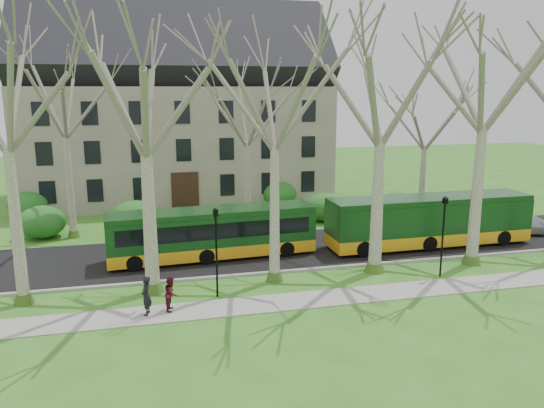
# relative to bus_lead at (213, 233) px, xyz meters

# --- Properties ---
(ground) EXTENTS (120.00, 120.00, 0.00)m
(ground) POSITION_rel_bus_lead_xyz_m (5.43, -4.97, -1.57)
(ground) COLOR #377220
(ground) RESTS_ON ground
(sidewalk) EXTENTS (70.00, 2.00, 0.06)m
(sidewalk) POSITION_rel_bus_lead_xyz_m (5.43, -7.47, -1.54)
(sidewalk) COLOR gray
(sidewalk) RESTS_ON ground
(road) EXTENTS (80.00, 8.00, 0.06)m
(road) POSITION_rel_bus_lead_xyz_m (5.43, 0.53, -1.54)
(road) COLOR black
(road) RESTS_ON ground
(curb) EXTENTS (80.00, 0.25, 0.14)m
(curb) POSITION_rel_bus_lead_xyz_m (5.43, -3.47, -1.50)
(curb) COLOR #A5A39E
(curb) RESTS_ON ground
(building) EXTENTS (26.50, 12.20, 16.00)m
(building) POSITION_rel_bus_lead_xyz_m (-0.57, 19.03, 6.50)
(building) COLOR gray
(building) RESTS_ON ground
(tree_row_verge) EXTENTS (49.00, 7.00, 14.00)m
(tree_row_verge) POSITION_rel_bus_lead_xyz_m (5.43, -4.67, 5.43)
(tree_row_verge) COLOR gray
(tree_row_verge) RESTS_ON ground
(tree_row_far) EXTENTS (33.00, 7.00, 12.00)m
(tree_row_far) POSITION_rel_bus_lead_xyz_m (4.09, 6.03, 4.43)
(tree_row_far) COLOR gray
(tree_row_far) RESTS_ON ground
(lamp_row) EXTENTS (36.22, 0.22, 4.30)m
(lamp_row) POSITION_rel_bus_lead_xyz_m (5.43, -5.97, 1.01)
(lamp_row) COLOR black
(lamp_row) RESTS_ON ground
(hedges) EXTENTS (30.60, 8.60, 2.00)m
(hedges) POSITION_rel_bus_lead_xyz_m (0.76, 9.03, -0.57)
(hedges) COLOR #1A5C22
(hedges) RESTS_ON ground
(bus_lead) EXTENTS (12.19, 3.29, 3.01)m
(bus_lead) POSITION_rel_bus_lead_xyz_m (0.00, 0.00, 0.00)
(bus_lead) COLOR #113E15
(bus_lead) RESTS_ON road
(bus_follow) EXTENTS (13.15, 2.90, 3.28)m
(bus_follow) POSITION_rel_bus_lead_xyz_m (13.66, -0.75, 0.13)
(bus_follow) COLOR #113E15
(bus_follow) RESTS_ON road
(sedan) EXTENTS (4.93, 3.07, 1.33)m
(sedan) POSITION_rel_bus_lead_xyz_m (21.93, 0.13, -0.84)
(sedan) COLOR silver
(sedan) RESTS_ON road
(pedestrian_a) EXTENTS (0.54, 0.71, 1.76)m
(pedestrian_a) POSITION_rel_bus_lead_xyz_m (-3.91, -7.41, -0.63)
(pedestrian_a) COLOR black
(pedestrian_a) RESTS_ON sidewalk
(pedestrian_b) EXTENTS (0.75, 0.87, 1.56)m
(pedestrian_b) POSITION_rel_bus_lead_xyz_m (-2.82, -7.18, -0.73)
(pedestrian_b) COLOR #56131D
(pedestrian_b) RESTS_ON sidewalk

